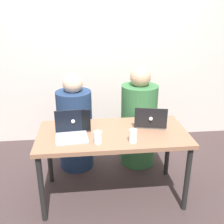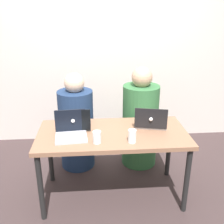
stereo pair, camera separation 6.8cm
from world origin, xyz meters
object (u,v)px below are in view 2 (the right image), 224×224
(person_on_right, at_px, (140,123))
(water_glass_left, at_px, (97,138))
(water_glass_right, at_px, (132,137))
(laptop_back_right, at_px, (151,122))
(person_on_left, at_px, (77,126))
(laptop_back_left, at_px, (74,124))
(laptop_front_left, at_px, (71,131))

(person_on_right, height_order, water_glass_left, person_on_right)
(water_glass_left, distance_m, water_glass_right, 0.31)
(water_glass_right, bearing_deg, laptop_back_right, 53.11)
(person_on_left, height_order, water_glass_left, person_on_left)
(person_on_left, distance_m, laptop_back_right, 0.95)
(person_on_right, height_order, laptop_back_right, person_on_right)
(laptop_back_left, xyz_separation_m, laptop_back_right, (0.75, -0.02, -0.00))
(person_on_left, relative_size, laptop_front_left, 3.81)
(water_glass_right, bearing_deg, laptop_front_left, 163.55)
(laptop_back_left, relative_size, laptop_back_right, 0.92)
(person_on_right, bearing_deg, laptop_back_left, 31.28)
(water_glass_left, bearing_deg, person_on_left, 105.86)
(person_on_left, height_order, laptop_back_right, person_on_left)
(person_on_right, relative_size, water_glass_right, 10.23)
(person_on_left, xyz_separation_m, laptop_back_left, (0.01, -0.49, 0.25))
(laptop_back_right, bearing_deg, water_glass_left, 41.01)
(person_on_left, xyz_separation_m, water_glass_right, (0.53, -0.82, 0.25))
(water_glass_left, bearing_deg, laptop_back_right, 28.66)
(water_glass_left, bearing_deg, laptop_front_left, 148.00)
(person_on_right, bearing_deg, laptop_front_left, 38.39)
(laptop_back_right, relative_size, water_glass_right, 2.97)
(laptop_front_left, bearing_deg, laptop_back_right, 5.64)
(person_on_left, bearing_deg, water_glass_right, 116.19)
(laptop_back_right, xyz_separation_m, water_glass_left, (-0.54, -0.29, -0.00))
(person_on_left, xyz_separation_m, laptop_front_left, (-0.01, -0.66, 0.25))
(laptop_front_left, bearing_deg, person_on_right, 35.39)
(person_on_right, relative_size, laptop_front_left, 4.00)
(water_glass_right, bearing_deg, water_glass_left, 177.58)
(person_on_left, relative_size, person_on_right, 0.95)
(water_glass_left, bearing_deg, laptop_back_left, 125.02)
(person_on_left, bearing_deg, laptop_front_left, 82.27)
(person_on_right, relative_size, water_glass_left, 11.11)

